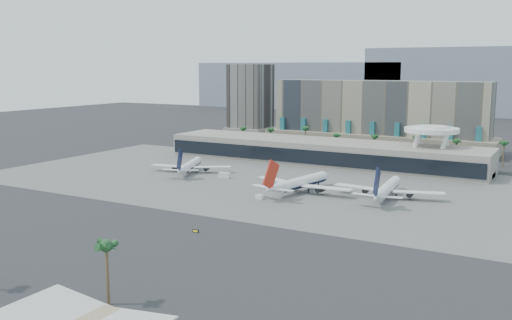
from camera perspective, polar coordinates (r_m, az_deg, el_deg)
The scene contains 15 objects.
ground at distance 208.27m, azimuth -5.39°, elevation -4.73°, with size 900.00×900.00×0.00m, color #232326.
apron_pad at distance 254.19m, azimuth 1.70°, elevation -2.11°, with size 260.00×130.00×0.06m, color #5B5B59.
mountain_ridge at distance 641.98m, azimuth 21.70°, elevation 6.85°, with size 680.00×60.00×70.00m.
hotel at distance 357.67m, azimuth 12.12°, elevation 3.73°, with size 140.00×30.00×42.00m.
office_tower at distance 422.90m, azimuth -0.54°, elevation 5.61°, with size 30.00×30.00×52.00m.
terminal at distance 302.00m, azimuth 6.56°, elevation 0.91°, with size 170.00×32.50×14.50m.
saucer_structure at distance 289.86m, azimuth 17.16°, elevation 2.58°, with size 26.00×26.00×21.89m.
palm_row at distance 331.51m, azimuth 10.06°, elevation 2.27°, with size 157.80×2.80×13.10m.
airliner_left at distance 275.24m, azimuth -6.62°, elevation -0.54°, with size 37.74×38.96×14.11m.
airliner_centre at distance 231.62m, azimuth 4.43°, elevation -2.26°, with size 44.39×46.05×15.99m.
airliner_right at distance 226.41m, azimuth 12.99°, elevation -2.78°, with size 43.08×44.49×15.36m.
service_vehicle_a at distance 261.32m, azimuth -3.17°, elevation -1.54°, with size 5.06×2.47×2.47m, color silver.
service_vehicle_b at distance 219.88m, azimuth 0.40°, elevation -3.71°, with size 3.19×1.82×1.64m, color silver.
taxiway_sign at distance 177.65m, azimuth -6.05°, elevation -7.07°, with size 2.04×0.65×0.92m.
near_palm_b at distance 126.05m, azimuth -14.73°, elevation -8.93°, with size 6.00×6.00×14.52m.
Camera 1 is at (115.77, -165.60, 50.49)m, focal length 40.00 mm.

